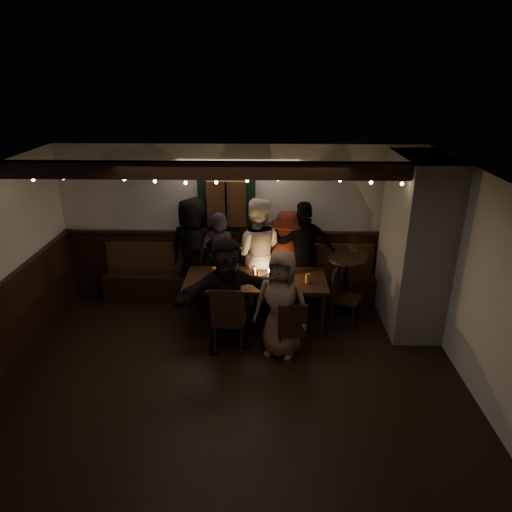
{
  "coord_description": "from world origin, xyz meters",
  "views": [
    {
      "loc": [
        0.45,
        -4.84,
        3.71
      ],
      "look_at": [
        0.3,
        1.6,
        1.05
      ],
      "focal_mm": 32.0,
      "sensor_mm": 36.0,
      "label": 1
    }
  ],
  "objects_px": {
    "dining_table": "(256,283)",
    "chair_near_right": "(291,326)",
    "chair_end": "(341,292)",
    "person_c": "(257,253)",
    "person_f": "(227,295)",
    "person_e": "(304,255)",
    "person_g": "(281,304)",
    "person_b": "(219,259)",
    "chair_near_left": "(228,316)",
    "person_d": "(287,258)",
    "high_top": "(346,278)",
    "person_a": "(194,251)"
  },
  "relations": [
    {
      "from": "chair_near_left",
      "to": "person_f",
      "type": "relative_size",
      "value": 0.61
    },
    {
      "from": "person_b",
      "to": "person_c",
      "type": "relative_size",
      "value": 0.88
    },
    {
      "from": "high_top",
      "to": "person_a",
      "type": "distance_m",
      "value": 2.52
    },
    {
      "from": "person_e",
      "to": "person_b",
      "type": "bearing_deg",
      "value": -2.39
    },
    {
      "from": "person_e",
      "to": "person_f",
      "type": "distance_m",
      "value": 1.77
    },
    {
      "from": "chair_near_right",
      "to": "person_g",
      "type": "bearing_deg",
      "value": 144.52
    },
    {
      "from": "person_a",
      "to": "person_d",
      "type": "bearing_deg",
      "value": -163.34
    },
    {
      "from": "chair_near_left",
      "to": "chair_end",
      "type": "bearing_deg",
      "value": 27.69
    },
    {
      "from": "dining_table",
      "to": "person_d",
      "type": "xyz_separation_m",
      "value": [
        0.51,
        0.74,
        0.1
      ]
    },
    {
      "from": "chair_end",
      "to": "person_a",
      "type": "xyz_separation_m",
      "value": [
        -2.37,
        0.69,
        0.4
      ]
    },
    {
      "from": "person_e",
      "to": "person_g",
      "type": "bearing_deg",
      "value": 70.91
    },
    {
      "from": "chair_near_right",
      "to": "high_top",
      "type": "height_order",
      "value": "high_top"
    },
    {
      "from": "dining_table",
      "to": "person_e",
      "type": "height_order",
      "value": "person_e"
    },
    {
      "from": "person_a",
      "to": "person_b",
      "type": "distance_m",
      "value": 0.46
    },
    {
      "from": "chair_near_left",
      "to": "person_c",
      "type": "bearing_deg",
      "value": 76.2
    },
    {
      "from": "chair_near_right",
      "to": "person_a",
      "type": "distance_m",
      "value": 2.32
    },
    {
      "from": "chair_near_right",
      "to": "person_f",
      "type": "distance_m",
      "value": 0.97
    },
    {
      "from": "dining_table",
      "to": "person_d",
      "type": "distance_m",
      "value": 0.91
    },
    {
      "from": "person_d",
      "to": "person_f",
      "type": "bearing_deg",
      "value": 48.64
    },
    {
      "from": "person_a",
      "to": "person_c",
      "type": "distance_m",
      "value": 1.05
    },
    {
      "from": "person_f",
      "to": "chair_end",
      "type": "bearing_deg",
      "value": 4.65
    },
    {
      "from": "high_top",
      "to": "person_d",
      "type": "distance_m",
      "value": 1.0
    },
    {
      "from": "person_a",
      "to": "high_top",
      "type": "bearing_deg",
      "value": -170.4
    },
    {
      "from": "chair_near_left",
      "to": "person_e",
      "type": "relative_size",
      "value": 0.57
    },
    {
      "from": "chair_near_right",
      "to": "person_f",
      "type": "relative_size",
      "value": 0.52
    },
    {
      "from": "chair_near_left",
      "to": "chair_end",
      "type": "distance_m",
      "value": 1.89
    },
    {
      "from": "dining_table",
      "to": "chair_near_right",
      "type": "xyz_separation_m",
      "value": [
        0.5,
        -0.9,
        -0.22
      ]
    },
    {
      "from": "dining_table",
      "to": "chair_near_left",
      "type": "height_order",
      "value": "chair_near_left"
    },
    {
      "from": "person_c",
      "to": "person_g",
      "type": "xyz_separation_m",
      "value": [
        0.36,
        -1.46,
        -0.15
      ]
    },
    {
      "from": "person_d",
      "to": "person_g",
      "type": "relative_size",
      "value": 1.04
    },
    {
      "from": "dining_table",
      "to": "chair_end",
      "type": "xyz_separation_m",
      "value": [
        1.32,
        0.09,
        -0.2
      ]
    },
    {
      "from": "person_g",
      "to": "chair_end",
      "type": "bearing_deg",
      "value": 59.42
    },
    {
      "from": "chair_end",
      "to": "chair_near_right",
      "type": "bearing_deg",
      "value": -129.67
    },
    {
      "from": "high_top",
      "to": "person_e",
      "type": "bearing_deg",
      "value": 159.07
    },
    {
      "from": "chair_near_left",
      "to": "person_a",
      "type": "height_order",
      "value": "person_a"
    },
    {
      "from": "chair_near_left",
      "to": "person_c",
      "type": "relative_size",
      "value": 0.55
    },
    {
      "from": "dining_table",
      "to": "person_g",
      "type": "distance_m",
      "value": 0.89
    },
    {
      "from": "chair_near_left",
      "to": "person_f",
      "type": "xyz_separation_m",
      "value": [
        -0.02,
        0.12,
        0.26
      ]
    },
    {
      "from": "person_b",
      "to": "person_e",
      "type": "xyz_separation_m",
      "value": [
        1.38,
        0.03,
        0.08
      ]
    },
    {
      "from": "person_d",
      "to": "chair_end",
      "type": "bearing_deg",
      "value": 131.53
    },
    {
      "from": "dining_table",
      "to": "person_b",
      "type": "bearing_deg",
      "value": 133.85
    },
    {
      "from": "person_e",
      "to": "person_a",
      "type": "bearing_deg",
      "value": -7.13
    },
    {
      "from": "person_b",
      "to": "person_f",
      "type": "bearing_deg",
      "value": 97.11
    },
    {
      "from": "chair_end",
      "to": "person_a",
      "type": "bearing_deg",
      "value": 163.69
    },
    {
      "from": "chair_end",
      "to": "person_c",
      "type": "relative_size",
      "value": 0.48
    },
    {
      "from": "chair_near_left",
      "to": "person_a",
      "type": "xyz_separation_m",
      "value": [
        -0.69,
        1.57,
        0.33
      ]
    },
    {
      "from": "person_f",
      "to": "person_g",
      "type": "distance_m",
      "value": 0.75
    },
    {
      "from": "high_top",
      "to": "chair_end",
      "type": "bearing_deg",
      "value": -108.86
    },
    {
      "from": "person_c",
      "to": "person_e",
      "type": "height_order",
      "value": "person_c"
    },
    {
      "from": "chair_end",
      "to": "person_g",
      "type": "xyz_separation_m",
      "value": [
        -0.96,
        -0.89,
        0.27
      ]
    }
  ]
}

